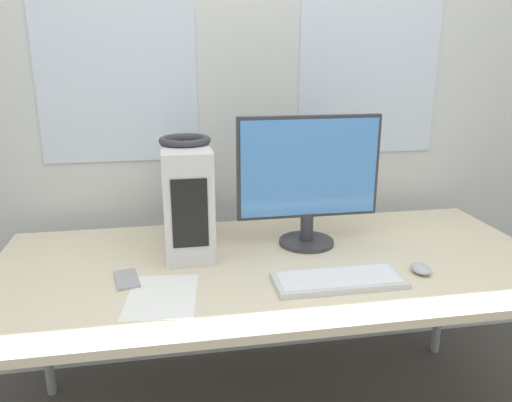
{
  "coord_description": "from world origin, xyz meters",
  "views": [
    {
      "loc": [
        -0.36,
        -1.15,
        1.45
      ],
      "look_at": [
        -0.07,
        0.47,
        0.96
      ],
      "focal_mm": 35.0,
      "sensor_mm": 36.0,
      "label": 1
    }
  ],
  "objects_px": {
    "pc_tower": "(187,197)",
    "headphones": "(185,140)",
    "monitor_main": "(308,177)",
    "keyboard": "(339,280)",
    "cell_phone": "(127,279)",
    "mouse": "(421,269)"
  },
  "relations": [
    {
      "from": "pc_tower",
      "to": "mouse",
      "type": "bearing_deg",
      "value": -26.38
    },
    {
      "from": "headphones",
      "to": "mouse",
      "type": "xyz_separation_m",
      "value": [
        0.77,
        -0.38,
        -0.4
      ]
    },
    {
      "from": "mouse",
      "to": "cell_phone",
      "type": "bearing_deg",
      "value": 173.45
    },
    {
      "from": "pc_tower",
      "to": "keyboard",
      "type": "xyz_separation_m",
      "value": [
        0.46,
        -0.41,
        -0.19
      ]
    },
    {
      "from": "keyboard",
      "to": "monitor_main",
      "type": "bearing_deg",
      "value": 91.46
    },
    {
      "from": "monitor_main",
      "to": "mouse",
      "type": "bearing_deg",
      "value": -46.21
    },
    {
      "from": "monitor_main",
      "to": "mouse",
      "type": "distance_m",
      "value": 0.52
    },
    {
      "from": "monitor_main",
      "to": "cell_phone",
      "type": "distance_m",
      "value": 0.75
    },
    {
      "from": "headphones",
      "to": "keyboard",
      "type": "bearing_deg",
      "value": -41.38
    },
    {
      "from": "monitor_main",
      "to": "cell_phone",
      "type": "bearing_deg",
      "value": -162.44
    },
    {
      "from": "headphones",
      "to": "monitor_main",
      "type": "relative_size",
      "value": 0.35
    },
    {
      "from": "headphones",
      "to": "mouse",
      "type": "height_order",
      "value": "headphones"
    },
    {
      "from": "headphones",
      "to": "pc_tower",
      "type": "bearing_deg",
      "value": -90.0
    },
    {
      "from": "monitor_main",
      "to": "keyboard",
      "type": "distance_m",
      "value": 0.44
    },
    {
      "from": "monitor_main",
      "to": "headphones",
      "type": "bearing_deg",
      "value": 173.03
    },
    {
      "from": "headphones",
      "to": "keyboard",
      "type": "xyz_separation_m",
      "value": [
        0.46,
        -0.41,
        -0.4
      ]
    },
    {
      "from": "pc_tower",
      "to": "headphones",
      "type": "xyz_separation_m",
      "value": [
        0.0,
        0.0,
        0.21
      ]
    },
    {
      "from": "monitor_main",
      "to": "mouse",
      "type": "relative_size",
      "value": 6.05
    },
    {
      "from": "pc_tower",
      "to": "mouse",
      "type": "xyz_separation_m",
      "value": [
        0.77,
        -0.38,
        -0.19
      ]
    },
    {
      "from": "headphones",
      "to": "monitor_main",
      "type": "bearing_deg",
      "value": -6.97
    },
    {
      "from": "mouse",
      "to": "monitor_main",
      "type": "bearing_deg",
      "value": 133.79
    },
    {
      "from": "keyboard",
      "to": "cell_phone",
      "type": "bearing_deg",
      "value": 168.35
    }
  ]
}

